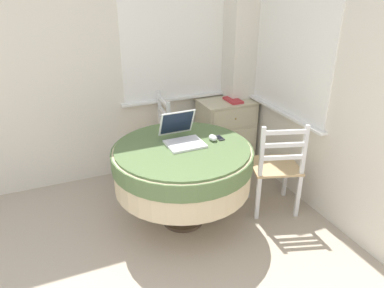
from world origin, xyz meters
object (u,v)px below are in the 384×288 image
at_px(computer_mouse, 213,138).
at_px(corner_cabinet, 226,132).
at_px(dining_chair_near_right_window, 276,168).
at_px(book_on_cabinet, 233,100).
at_px(round_dining_table, 182,164).
at_px(cell_phone, 219,138).
at_px(dining_chair_near_back_window, 153,140).
at_px(laptop, 182,136).

height_order(computer_mouse, corner_cabinet, computer_mouse).
xyz_separation_m(dining_chair_near_right_window, book_on_cabinet, (0.08, 0.95, 0.32)).
xyz_separation_m(round_dining_table, dining_chair_near_right_window, (0.82, -0.16, -0.13)).
xyz_separation_m(cell_phone, dining_chair_near_back_window, (-0.34, 0.81, -0.29)).
xyz_separation_m(dining_chair_near_back_window, corner_cabinet, (0.85, 0.00, -0.06)).
bearing_deg(computer_mouse, cell_phone, 11.26).
distance_m(dining_chair_near_back_window, corner_cabinet, 0.85).
xyz_separation_m(laptop, book_on_cabinet, (0.87, 0.71, -0.02)).
height_order(computer_mouse, dining_chair_near_right_window, dining_chair_near_right_window).
xyz_separation_m(round_dining_table, dining_chair_near_back_window, (0.01, 0.84, -0.13)).
bearing_deg(computer_mouse, dining_chair_near_back_window, 108.46).
bearing_deg(corner_cabinet, round_dining_table, -135.35).
bearing_deg(dining_chair_near_right_window, corner_cabinet, 88.17).
height_order(cell_phone, corner_cabinet, corner_cabinet).
bearing_deg(corner_cabinet, dining_chair_near_back_window, -179.68).
relative_size(computer_mouse, corner_cabinet, 0.13).
bearing_deg(corner_cabinet, book_on_cabinet, -47.05).
height_order(cell_phone, book_on_cabinet, book_on_cabinet).
xyz_separation_m(round_dining_table, corner_cabinet, (0.86, 0.85, -0.19)).
distance_m(dining_chair_near_right_window, book_on_cabinet, 1.01).
distance_m(round_dining_table, dining_chair_near_right_window, 0.85).
height_order(dining_chair_near_right_window, book_on_cabinet, dining_chair_near_right_window).
bearing_deg(dining_chair_near_right_window, book_on_cabinet, 85.28).
xyz_separation_m(round_dining_table, computer_mouse, (0.28, 0.02, 0.18)).
relative_size(laptop, computer_mouse, 3.74).
xyz_separation_m(round_dining_table, book_on_cabinet, (0.90, 0.80, 0.19)).
xyz_separation_m(laptop, dining_chair_near_right_window, (0.79, -0.25, -0.34)).
distance_m(corner_cabinet, book_on_cabinet, 0.39).
relative_size(cell_phone, dining_chair_near_right_window, 0.12).
bearing_deg(dining_chair_near_back_window, dining_chair_near_right_window, -50.72).
xyz_separation_m(dining_chair_near_right_window, corner_cabinet, (0.03, 1.00, -0.06)).
relative_size(cell_phone, dining_chair_near_back_window, 0.12).
bearing_deg(computer_mouse, round_dining_table, -176.50).
height_order(laptop, cell_phone, laptop).
distance_m(laptop, cell_phone, 0.33).
xyz_separation_m(laptop, dining_chair_near_back_window, (-0.03, 0.75, -0.34)).
distance_m(dining_chair_near_right_window, corner_cabinet, 1.01).
bearing_deg(laptop, corner_cabinet, 42.69).
bearing_deg(corner_cabinet, laptop, -137.31).
bearing_deg(round_dining_table, cell_phone, 5.05).
height_order(computer_mouse, book_on_cabinet, computer_mouse).
distance_m(computer_mouse, book_on_cabinet, 1.00).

